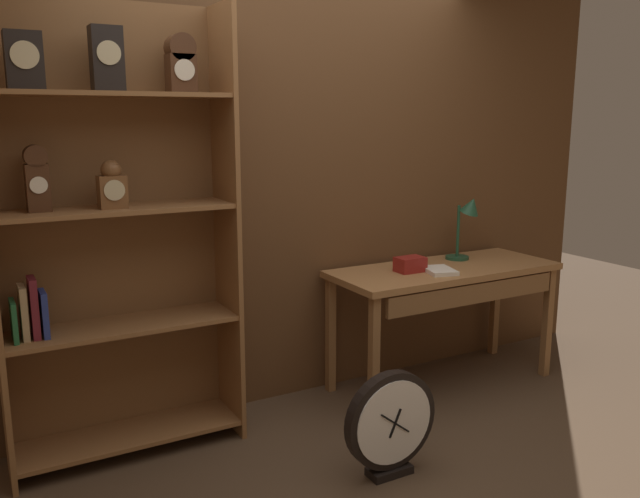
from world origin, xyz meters
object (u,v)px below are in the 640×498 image
bookshelf (112,227)px  desk_lamp (468,218)px  open_repair_manual (439,271)px  round_clock_large (391,423)px  toolbox_small (410,264)px  workbench (447,282)px

bookshelf → desk_lamp: size_ratio=5.26×
bookshelf → open_repair_manual: bearing=-7.2°
bookshelf → round_clock_large: bookshelf is taller
bookshelf → open_repair_manual: (1.87, -0.24, -0.38)m
toolbox_small → open_repair_manual: size_ratio=0.79×
bookshelf → workbench: 2.06m
workbench → desk_lamp: bearing=26.1°
open_repair_manual → round_clock_large: 1.16m
toolbox_small → open_repair_manual: bearing=-37.6°
round_clock_large → desk_lamp: bearing=35.7°
desk_lamp → toolbox_small: (-0.53, -0.10, -0.23)m
round_clock_large → toolbox_small: bearing=48.7°
toolbox_small → round_clock_large: (-0.67, -0.76, -0.55)m
bookshelf → toolbox_small: size_ratio=12.95×
desk_lamp → open_repair_manual: (-0.39, -0.21, -0.26)m
open_repair_manual → round_clock_large: (-0.81, -0.66, -0.52)m
desk_lamp → round_clock_large: size_ratio=0.81×
desk_lamp → open_repair_manual: desk_lamp is taller
bookshelf → round_clock_large: size_ratio=4.29×
toolbox_small → bookshelf: bearing=175.8°
open_repair_manual → toolbox_small: bearing=157.5°
open_repair_manual → desk_lamp: bearing=42.9°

